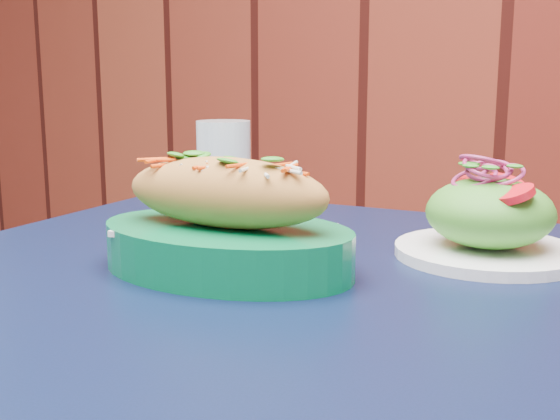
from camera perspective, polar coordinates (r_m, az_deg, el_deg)
The scene contains 4 objects.
cafe_table at distance 0.73m, azimuth -1.34°, elevation -12.03°, with size 0.96×0.96×0.75m.
banh_mi_basket at distance 0.71m, azimuth -4.42°, elevation -1.23°, with size 0.31×0.23×0.13m.
salad_plate at distance 0.80m, azimuth 16.66°, elevation -0.80°, with size 0.20×0.20×0.11m.
water_glass at distance 1.06m, azimuth -4.59°, elevation 3.70°, with size 0.08×0.08×0.13m, color silver.
Camera 1 is at (0.66, 1.32, 0.95)m, focal length 45.00 mm.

